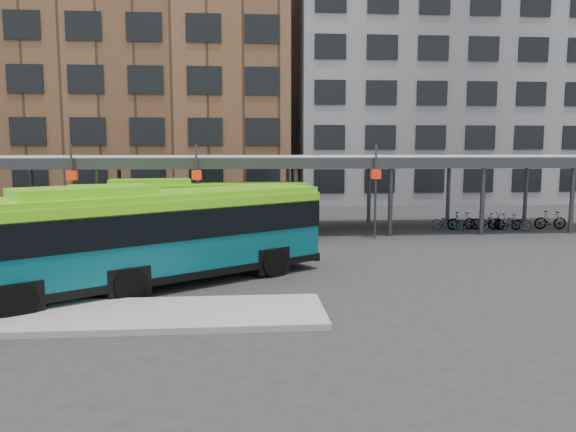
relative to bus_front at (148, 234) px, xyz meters
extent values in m
plane|color=#28282B|center=(3.89, -0.46, -1.81)|extent=(120.00, 120.00, 0.00)
cube|color=gray|center=(-1.61, -3.46, -1.72)|extent=(14.00, 3.00, 0.18)
cube|color=#999B9E|center=(3.89, 12.54, 2.19)|extent=(40.00, 6.00, 0.35)
cube|color=#383A3D|center=(3.89, 9.54, 2.04)|extent=(40.00, 0.15, 0.55)
cylinder|color=#383A3D|center=(-9.11, 15.04, 0.09)|extent=(0.24, 0.24, 3.80)
cylinder|color=#383A3D|center=(-4.11, 10.04, 0.09)|extent=(0.24, 0.24, 3.80)
cylinder|color=#383A3D|center=(-4.11, 15.04, 0.09)|extent=(0.24, 0.24, 3.80)
cylinder|color=#383A3D|center=(0.89, 10.04, 0.09)|extent=(0.24, 0.24, 3.80)
cylinder|color=#383A3D|center=(0.89, 15.04, 0.09)|extent=(0.24, 0.24, 3.80)
cylinder|color=#383A3D|center=(5.89, 10.04, 0.09)|extent=(0.24, 0.24, 3.80)
cylinder|color=#383A3D|center=(5.89, 15.04, 0.09)|extent=(0.24, 0.24, 3.80)
cylinder|color=#383A3D|center=(10.89, 10.04, 0.09)|extent=(0.24, 0.24, 3.80)
cylinder|color=#383A3D|center=(10.89, 15.04, 0.09)|extent=(0.24, 0.24, 3.80)
cylinder|color=#383A3D|center=(15.89, 10.04, 0.09)|extent=(0.24, 0.24, 3.80)
cylinder|color=#383A3D|center=(15.89, 15.04, 0.09)|extent=(0.24, 0.24, 3.80)
cylinder|color=#383A3D|center=(20.89, 10.04, 0.09)|extent=(0.24, 0.24, 3.80)
cylinder|color=#383A3D|center=(20.89, 15.04, 0.09)|extent=(0.24, 0.24, 3.80)
cylinder|color=#383A3D|center=(-5.11, 9.24, 0.59)|extent=(0.12, 0.12, 4.80)
cube|color=red|center=(-5.11, 9.24, 1.49)|extent=(0.45, 0.45, 0.45)
cylinder|color=#383A3D|center=(0.89, 9.24, 0.59)|extent=(0.12, 0.12, 4.80)
cube|color=red|center=(0.89, 9.24, 1.49)|extent=(0.45, 0.45, 0.45)
cylinder|color=#383A3D|center=(9.89, 9.24, 0.59)|extent=(0.12, 0.12, 4.80)
cube|color=red|center=(9.89, 9.24, 1.49)|extent=(0.45, 0.45, 0.45)
cube|color=brown|center=(-6.11, 31.54, 9.19)|extent=(26.00, 14.00, 22.00)
cube|color=slate|center=(19.89, 31.54, 8.19)|extent=(24.00, 14.00, 20.00)
cube|color=#084F59|center=(0.04, 0.03, -0.14)|extent=(11.96, 8.98, 2.61)
cube|color=black|center=(0.04, 0.03, 0.39)|extent=(12.04, 9.06, 0.99)
cube|color=#6AD115|center=(0.04, 0.03, 1.27)|extent=(11.90, 8.89, 0.21)
cube|color=#6AD115|center=(-1.72, -1.10, 1.48)|extent=(4.53, 3.84, 0.37)
cube|color=black|center=(0.04, 0.03, -1.32)|extent=(12.04, 9.06, 0.25)
cylinder|color=black|center=(4.25, 1.21, -1.29)|extent=(1.05, 0.83, 1.04)
cylinder|color=black|center=(2.87, 3.36, -1.29)|extent=(1.05, 0.83, 1.04)
cylinder|color=black|center=(-0.32, -1.72, -1.29)|extent=(1.05, 0.83, 1.04)
cylinder|color=black|center=(-1.70, 0.42, -1.29)|extent=(1.05, 0.83, 1.04)
cylinder|color=black|center=(-2.96, -3.42, -1.29)|extent=(1.05, 0.83, 1.04)
cube|color=#084F59|center=(0.61, 8.74, -0.30)|extent=(11.58, 4.02, 2.36)
cube|color=black|center=(0.61, 8.74, 0.18)|extent=(11.63, 4.08, 0.90)
cube|color=#6AD115|center=(0.61, 8.74, 0.98)|extent=(11.56, 3.93, 0.19)
cube|color=#6AD115|center=(-1.26, 8.46, 1.17)|extent=(3.99, 2.24, 0.33)
cube|color=black|center=(0.61, 8.74, -1.36)|extent=(11.64, 4.08, 0.23)
cylinder|color=black|center=(4.52, 8.16, -1.34)|extent=(0.98, 0.42, 0.95)
cylinder|color=black|center=(4.18, 10.45, -1.34)|extent=(0.98, 0.42, 0.95)
cylinder|color=black|center=(-0.34, 7.43, -1.34)|extent=(0.98, 0.42, 0.95)
cylinder|color=black|center=(-0.68, 9.72, -1.34)|extent=(0.98, 0.42, 0.95)
cylinder|color=black|center=(-3.15, 7.01, -1.34)|extent=(0.98, 0.42, 0.95)
cylinder|color=black|center=(-3.49, 9.30, -1.34)|extent=(0.98, 0.42, 0.95)
imported|color=slate|center=(14.72, 11.85, -1.35)|extent=(1.86, 1.17, 0.92)
imported|color=slate|center=(15.50, 11.85, -1.30)|extent=(1.76, 0.71, 1.03)
imported|color=slate|center=(15.96, 11.40, -1.35)|extent=(1.85, 1.09, 0.92)
imported|color=slate|center=(16.85, 11.76, -1.31)|extent=(1.72, 0.85, 0.99)
imported|color=slate|center=(17.29, 11.81, -1.34)|extent=(1.90, 1.19, 0.94)
imported|color=slate|center=(18.08, 11.49, -1.34)|extent=(1.59, 0.53, 0.94)
imported|color=slate|center=(18.38, 11.39, -1.35)|extent=(1.85, 1.15, 0.92)
imported|color=slate|center=(20.62, 11.59, -1.27)|extent=(1.83, 0.70, 1.07)
camera|label=1|loc=(3.13, -18.75, 2.91)|focal=35.00mm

